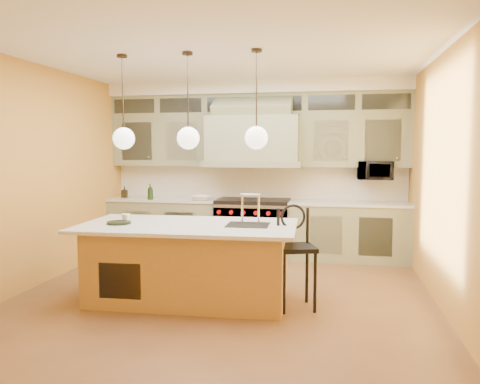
% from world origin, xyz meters
% --- Properties ---
extents(floor, '(5.00, 5.00, 0.00)m').
position_xyz_m(floor, '(0.00, 0.00, 0.00)').
color(floor, brown).
rests_on(floor, ground).
extents(ceiling, '(5.00, 5.00, 0.00)m').
position_xyz_m(ceiling, '(0.00, 0.00, 2.90)').
color(ceiling, white).
rests_on(ceiling, wall_back).
extents(wall_back, '(5.00, 0.00, 5.00)m').
position_xyz_m(wall_back, '(0.00, 2.50, 1.45)').
color(wall_back, '#C28A35').
rests_on(wall_back, ground).
extents(wall_front, '(5.00, 0.00, 5.00)m').
position_xyz_m(wall_front, '(0.00, -2.50, 1.45)').
color(wall_front, '#C28A35').
rests_on(wall_front, ground).
extents(wall_left, '(0.00, 5.00, 5.00)m').
position_xyz_m(wall_left, '(-2.50, 0.00, 1.45)').
color(wall_left, '#C28A35').
rests_on(wall_left, ground).
extents(wall_right, '(0.00, 5.00, 5.00)m').
position_xyz_m(wall_right, '(2.50, 0.00, 1.45)').
color(wall_right, '#C28A35').
rests_on(wall_right, ground).
extents(back_cabinetry, '(5.00, 0.77, 2.90)m').
position_xyz_m(back_cabinetry, '(0.00, 2.23, 1.43)').
color(back_cabinetry, gray).
rests_on(back_cabinetry, floor).
extents(range, '(1.20, 0.74, 0.96)m').
position_xyz_m(range, '(0.00, 2.14, 0.49)').
color(range, silver).
rests_on(range, floor).
extents(kitchen_island, '(2.57, 1.43, 1.35)m').
position_xyz_m(kitchen_island, '(-0.36, -0.25, 0.47)').
color(kitchen_island, '#A87E3B').
rests_on(kitchen_island, floor).
extents(counter_stool, '(0.51, 0.51, 1.16)m').
position_xyz_m(counter_stool, '(0.89, -0.27, 0.66)').
color(counter_stool, black).
rests_on(counter_stool, floor).
extents(microwave, '(0.54, 0.37, 0.30)m').
position_xyz_m(microwave, '(1.95, 2.25, 1.45)').
color(microwave, black).
rests_on(microwave, back_cabinetry).
extents(oil_bottle_a, '(0.12, 0.12, 0.27)m').
position_xyz_m(oil_bottle_a, '(-1.72, 1.92, 1.07)').
color(oil_bottle_a, black).
rests_on(oil_bottle_a, back_cabinetry).
extents(oil_bottle_b, '(0.09, 0.10, 0.20)m').
position_xyz_m(oil_bottle_b, '(-2.30, 2.15, 1.04)').
color(oil_bottle_b, black).
rests_on(oil_bottle_b, back_cabinetry).
extents(fruit_bowl, '(0.33, 0.33, 0.08)m').
position_xyz_m(fruit_bowl, '(-0.85, 1.99, 0.98)').
color(fruit_bowl, white).
rests_on(fruit_bowl, back_cabinetry).
extents(cup, '(0.11, 0.11, 0.10)m').
position_xyz_m(cup, '(-1.15, -0.28, 0.97)').
color(cup, white).
rests_on(cup, kitchen_island).
extents(pendant_left, '(0.26, 0.26, 1.11)m').
position_xyz_m(pendant_left, '(-1.16, -0.25, 1.95)').
color(pendant_left, '#2D2319').
rests_on(pendant_left, ceiling).
extents(pendant_center, '(0.26, 0.26, 1.11)m').
position_xyz_m(pendant_center, '(-0.36, -0.25, 1.95)').
color(pendant_center, '#2D2319').
rests_on(pendant_center, ceiling).
extents(pendant_right, '(0.26, 0.26, 1.11)m').
position_xyz_m(pendant_right, '(0.44, -0.25, 1.95)').
color(pendant_right, '#2D2319').
rests_on(pendant_right, ceiling).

